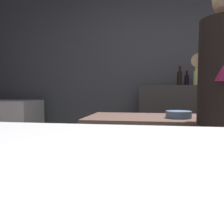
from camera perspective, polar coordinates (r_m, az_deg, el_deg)
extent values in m
cube|color=#4D4E58|center=(3.44, 12.99, 8.96)|extent=(5.20, 0.10, 2.70)
cube|color=#3C3839|center=(3.19, 13.38, -4.58)|extent=(0.79, 0.36, 1.16)
cube|color=white|center=(3.54, -21.68, -5.43)|extent=(0.66, 0.55, 0.97)
cube|color=#262626|center=(3.17, -20.84, -5.71)|extent=(0.03, 0.03, 0.35)
cylinder|color=#D5AE80|center=(1.69, 19.58, 10.38)|extent=(0.17, 0.33, 0.08)
cylinder|color=slate|center=(1.86, 14.80, -0.55)|extent=(0.18, 0.18, 0.05)
cylinder|color=black|center=(3.24, 16.50, 6.90)|extent=(0.05, 0.05, 0.12)
cylinder|color=black|center=(3.25, 16.54, 8.43)|extent=(0.02, 0.02, 0.05)
cylinder|color=red|center=(3.25, 16.55, 8.94)|extent=(0.03, 0.03, 0.01)
cylinder|color=#4F8835|center=(3.10, 20.19, 7.30)|extent=(0.05, 0.05, 0.17)
cylinder|color=#4F8835|center=(3.11, 20.25, 9.47)|extent=(0.02, 0.02, 0.07)
cylinder|color=black|center=(3.11, 20.27, 10.16)|extent=(0.03, 0.03, 0.01)
cylinder|color=black|center=(3.10, 14.99, 7.33)|extent=(0.06, 0.06, 0.16)
cylinder|color=black|center=(3.11, 15.04, 9.33)|extent=(0.03, 0.03, 0.06)
cylinder|color=red|center=(3.11, 15.05, 9.99)|extent=(0.03, 0.03, 0.01)
cylinder|color=#CCD57A|center=(3.18, 18.50, 7.28)|extent=(0.07, 0.07, 0.17)
cylinder|color=#CCD57A|center=(3.18, 18.56, 9.36)|extent=(0.03, 0.03, 0.07)
cylinder|color=#333333|center=(3.19, 18.57, 10.06)|extent=(0.04, 0.04, 0.01)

